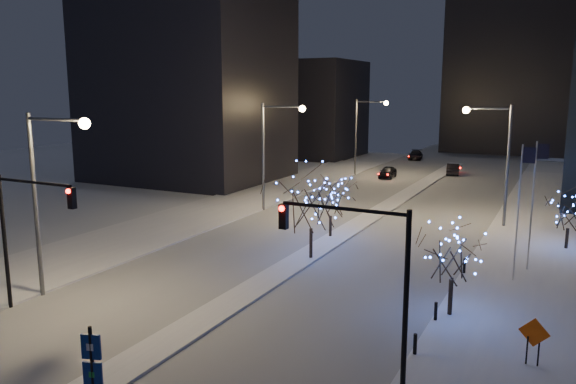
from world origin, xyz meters
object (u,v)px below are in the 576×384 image
Objects in this scene: car_near at (388,172)px; holiday_tree_plaza_near at (453,254)px; construction_sign at (534,337)px; holiday_tree_median_near at (311,201)px; car_mid at (453,169)px; street_lamp_east at (497,149)px; traffic_signal_west at (24,222)px; holiday_tree_median_far at (331,199)px; car_far at (416,155)px; street_lamp_w_near at (47,181)px; street_lamp_w_mid at (273,142)px; wayfinding_sign at (92,368)px; traffic_signal_east at (366,265)px; street_lamp_w_far at (364,126)px; holiday_tree_plaza_far at (569,210)px.

holiday_tree_plaza_near is at bearing -73.47° from car_near.
car_near is 50.76m from construction_sign.
car_mid is at bearing 88.52° from holiday_tree_median_near.
street_lamp_east reaches higher than car_near.
traffic_signal_west is 1.58× the size of holiday_tree_median_far.
car_far is at bearing 116.37° from construction_sign.
street_lamp_w_near is 25.00m from street_lamp_w_mid.
car_far is 70.78m from construction_sign.
street_lamp_w_mid is at bearing 62.40° from car_mid.
street_lamp_w_mid is at bearing 127.47° from holiday_tree_median_near.
street_lamp_w_near is 14.28m from wayfinding_sign.
holiday_tree_median_near is at bearing -122.04° from street_lamp_east.
wayfinding_sign is at bearing -29.62° from traffic_signal_west.
wayfinding_sign is (7.54, -57.77, 1.54)m from car_near.
wayfinding_sign is (10.55, -6.00, -2.48)m from traffic_signal_west.
traffic_signal_west is 1.39× the size of car_far.
holiday_tree_plaza_near is 17.33m from wayfinding_sign.
street_lamp_w_near is 1.99× the size of car_far.
car_near is at bearing 121.85° from construction_sign.
traffic_signal_east is at bearing -58.35° from holiday_tree_median_near.
wayfinding_sign is at bearing -79.22° from street_lamp_w_far.
street_lamp_w_near is 2.70× the size of wayfinding_sign.
construction_sign is (23.63, 3.17, -5.13)m from street_lamp_w_near.
traffic_signal_west is 22.06m from holiday_tree_median_far.
car_far is at bearing 87.60° from street_lamp_w_mid.
street_lamp_w_mid is 1.50× the size of holiday_tree_median_near.
holiday_tree_median_near reaches higher than holiday_tree_plaza_far.
traffic_signal_west is at bearing 71.28° from car_mid.
car_mid is 37.88m from holiday_tree_median_far.
car_far is at bearing 115.51° from holiday_tree_plaza_far.
traffic_signal_west is (0.50, -2.00, -1.74)m from street_lamp_w_near.
street_lamp_w_near is at bearing -163.86° from construction_sign.
holiday_tree_median_near is (9.44, -12.31, -2.47)m from street_lamp_w_mid.
holiday_tree_plaza_near is at bearing -45.74° from holiday_tree_median_far.
traffic_signal_east reaches higher than holiday_tree_plaza_near.
car_far is 65.98m from holiday_tree_plaza_near.
car_mid is (7.05, 6.48, 0.02)m from car_near.
street_lamp_w_mid is 45.94m from car_far.
holiday_tree_plaza_near is at bearing 25.29° from traffic_signal_west.
traffic_signal_west reaches higher than car_far.
traffic_signal_west is 1.00× the size of traffic_signal_east.
street_lamp_w_mid is 24.99m from holiday_tree_plaza_far.
holiday_tree_median_near is 5.99m from holiday_tree_median_far.
traffic_signal_west is 3.47× the size of construction_sign.
street_lamp_w_near is 1.00× the size of street_lamp_w_far.
street_lamp_east is at bearing 8.96° from street_lamp_w_mid.
car_far is at bearing 97.42° from holiday_tree_median_near.
street_lamp_w_far reaches higher than construction_sign.
street_lamp_w_far is at bearing 125.27° from construction_sign.
holiday_tree_median_near is at bearing -80.24° from holiday_tree_median_far.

